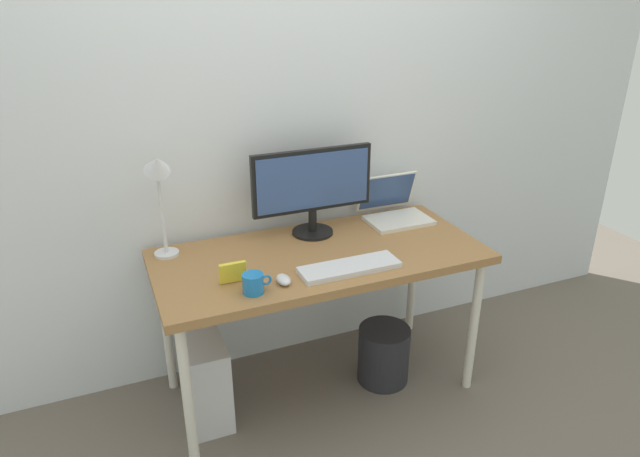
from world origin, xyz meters
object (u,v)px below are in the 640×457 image
at_px(desk_lamp, 159,182).
at_px(keyboard, 349,267).
at_px(coffee_mug, 254,283).
at_px(computer_tower, 205,377).
at_px(monitor, 313,186).
at_px(laptop, 393,208).
at_px(mouse, 283,280).
at_px(desk, 320,265).
at_px(photo_frame, 233,272).
at_px(wastebasket, 383,354).

relative_size(desk_lamp, keyboard, 1.14).
distance_m(coffee_mug, computer_tower, 0.67).
distance_m(monitor, desk_lamp, 0.71).
height_order(keyboard, coffee_mug, coffee_mug).
relative_size(keyboard, coffee_mug, 3.66).
distance_m(laptop, computer_tower, 1.25).
bearing_deg(keyboard, mouse, -179.31).
distance_m(desk, photo_frame, 0.47).
bearing_deg(desk_lamp, laptop, 0.99).
bearing_deg(keyboard, laptop, 43.69).
height_order(desk_lamp, keyboard, desk_lamp).
xyz_separation_m(keyboard, wastebasket, (0.27, 0.13, -0.62)).
distance_m(desk, computer_tower, 0.74).
relative_size(laptop, mouse, 3.56).
bearing_deg(laptop, wastebasket, -121.91).
bearing_deg(computer_tower, monitor, 17.24).
bearing_deg(monitor, photo_frame, -145.42).
relative_size(keyboard, wastebasket, 1.47).
relative_size(mouse, wastebasket, 0.30).
height_order(desk, wastebasket, desk).
bearing_deg(desk_lamp, monitor, -0.08).
bearing_deg(mouse, laptop, 30.18).
bearing_deg(desk, monitor, 76.88).
distance_m(keyboard, mouse, 0.30).
relative_size(keyboard, photo_frame, 4.00).
height_order(desk, photo_frame, photo_frame).
distance_m(photo_frame, wastebasket, 1.00).
xyz_separation_m(laptop, desk_lamp, (-1.16, -0.02, 0.30)).
distance_m(monitor, laptop, 0.50).
xyz_separation_m(monitor, computer_tower, (-0.62, -0.19, -0.79)).
distance_m(keyboard, photo_frame, 0.50).
relative_size(desk_lamp, photo_frame, 4.55).
distance_m(laptop, photo_frame, 1.01).
xyz_separation_m(desk_lamp, keyboard, (0.70, -0.42, -0.35)).
bearing_deg(wastebasket, computer_tower, 174.28).
xyz_separation_m(keyboard, coffee_mug, (-0.43, -0.03, 0.03)).
bearing_deg(computer_tower, photo_frame, -47.31).
xyz_separation_m(monitor, wastebasket, (0.27, -0.28, -0.85)).
bearing_deg(photo_frame, wastebasket, 4.08).
relative_size(mouse, computer_tower, 0.21).
distance_m(desk, desk_lamp, 0.80).
bearing_deg(computer_tower, keyboard, -19.81).
bearing_deg(wastebasket, mouse, -166.35).
xyz_separation_m(keyboard, mouse, (-0.30, -0.00, 0.01)).
height_order(coffee_mug, photo_frame, photo_frame).
height_order(laptop, photo_frame, laptop).
height_order(keyboard, wastebasket, keyboard).
xyz_separation_m(desk_lamp, photo_frame, (0.21, -0.34, -0.31)).
bearing_deg(wastebasket, coffee_mug, -166.89).
distance_m(coffee_mug, photo_frame, 0.12).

